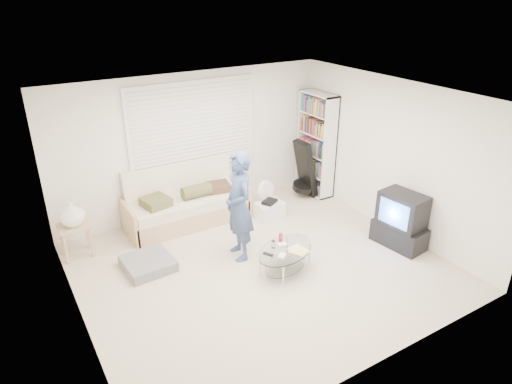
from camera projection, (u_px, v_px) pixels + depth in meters
ground at (261, 267)px, 6.72m from camera, size 5.00×5.00×0.00m
room_shell at (244, 153)px, 6.41m from camera, size 5.02×4.52×2.51m
window_blinds at (194, 128)px, 7.78m from camera, size 2.32×0.08×1.62m
futon_sofa at (186, 204)px, 7.87m from camera, size 2.09×0.84×1.02m
grey_floor_pillow at (148, 264)px, 6.67m from camera, size 0.71×0.71×0.15m
side_table at (72, 216)px, 6.73m from camera, size 0.47×0.38×0.92m
bookshelf at (316, 144)px, 8.76m from camera, size 0.31×0.83×1.98m
guitar_case at (305, 173)px, 8.75m from camera, size 0.43×0.42×1.12m
floor_fan at (265, 194)px, 8.18m from camera, size 0.39×0.25×0.63m
storage_bin at (269, 210)px, 8.08m from camera, size 0.50×0.36×0.34m
tv_unit at (401, 221)px, 7.11m from camera, size 0.53×0.86×0.89m
coffee_table at (285, 254)px, 6.50m from camera, size 1.16×0.95×0.49m
standing_person at (239, 206)px, 6.66m from camera, size 0.48×0.66×1.68m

